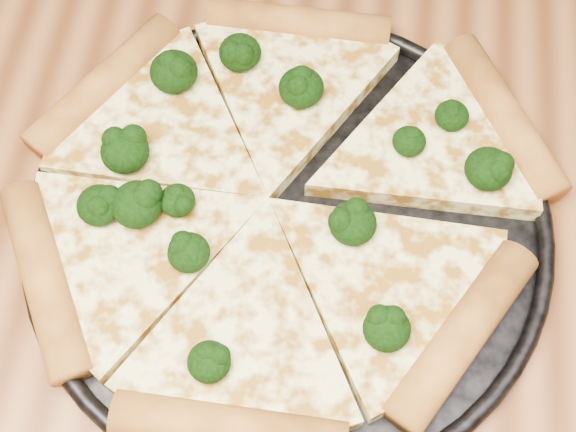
# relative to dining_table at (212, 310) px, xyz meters

# --- Properties ---
(dining_table) EXTENTS (1.20, 0.90, 0.75)m
(dining_table) POSITION_rel_dining_table_xyz_m (0.00, 0.00, 0.00)
(dining_table) COLOR #97592E
(dining_table) RESTS_ON ground
(pizza_pan) EXTENTS (0.35, 0.35, 0.02)m
(pizza_pan) POSITION_rel_dining_table_xyz_m (0.05, 0.03, 0.10)
(pizza_pan) COLOR black
(pizza_pan) RESTS_ON dining_table
(pizza) EXTENTS (0.38, 0.33, 0.03)m
(pizza) POSITION_rel_dining_table_xyz_m (0.04, 0.04, 0.11)
(pizza) COLOR #FFF79C
(pizza) RESTS_ON pizza_pan
(broccoli_florets) EXTENTS (0.28, 0.25, 0.03)m
(broccoli_florets) POSITION_rel_dining_table_xyz_m (0.03, 0.06, 0.12)
(broccoli_florets) COLOR black
(broccoli_florets) RESTS_ON pizza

